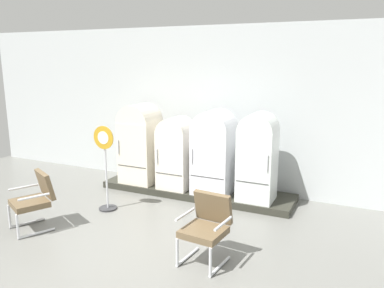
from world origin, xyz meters
TOP-DOWN VIEW (x-y plane):
  - ground at (0.00, 0.00)m, footprint 12.00×10.00m
  - back_wall at (0.00, 3.66)m, footprint 11.76×0.12m
  - display_plinth at (0.00, 3.02)m, footprint 3.86×0.95m
  - refrigerator_0 at (-1.22, 2.93)m, footprint 0.72×0.70m
  - refrigerator_1 at (-0.38, 2.90)m, footprint 0.62×0.65m
  - refrigerator_2 at (0.41, 2.93)m, footprint 0.71×0.70m
  - refrigerator_3 at (1.26, 2.88)m, footprint 0.64×0.61m
  - armchair_left at (-1.65, 0.50)m, footprint 0.76×0.79m
  - armchair_right at (1.19, 0.72)m, footprint 0.64×0.67m
  - sign_stand at (-1.11, 1.62)m, footprint 0.41×0.32m

SIDE VIEW (x-z plane):
  - ground at x=0.00m, z-range -0.05..0.00m
  - display_plinth at x=0.00m, z-range 0.00..0.13m
  - armchair_left at x=-1.65m, z-range 0.06..0.97m
  - armchair_right at x=1.19m, z-range 0.06..0.97m
  - sign_stand at x=-1.11m, z-range -0.06..1.46m
  - refrigerator_1 at x=-0.38m, z-range 0.17..1.58m
  - refrigerator_2 at x=0.41m, z-range 0.18..1.77m
  - refrigerator_3 at x=1.26m, z-range 0.18..1.78m
  - refrigerator_0 at x=-1.22m, z-range 0.18..1.80m
  - back_wall at x=0.00m, z-range 0.01..3.31m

